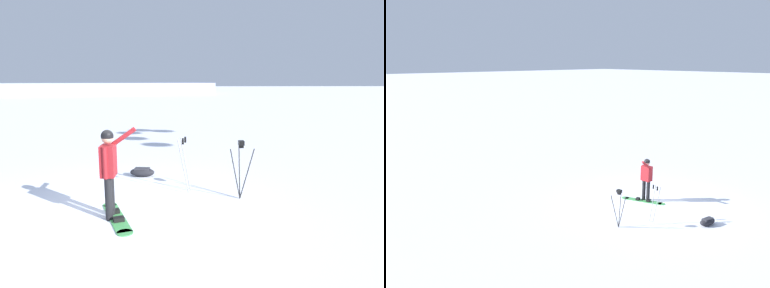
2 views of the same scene
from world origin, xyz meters
The scene contains 7 objects.
ground_plane centered at (0.00, 0.00, 0.00)m, with size 300.00×300.00×0.00m, color white.
snowboarder centered at (-0.04, -0.50, 1.06)m, with size 0.66×0.47×1.76m.
snowboard centered at (0.07, -0.53, 0.02)m, with size 0.82×1.69×0.10m.
gear_bag_large centered at (0.28, 2.42, 0.13)m, with size 0.72×0.41×0.25m.
camera_tripod centered at (2.67, 0.51, 0.95)m, with size 0.56×0.47×1.33m.
ski_poles centered at (1.42, 1.03, 0.86)m, with size 0.33×0.31×1.31m.
distant_ridge centered at (-16.09, 59.57, 1.07)m, with size 48.96×24.85×2.14m.
Camera 1 is at (1.29, -6.97, 2.64)m, focal length 32.49 mm.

